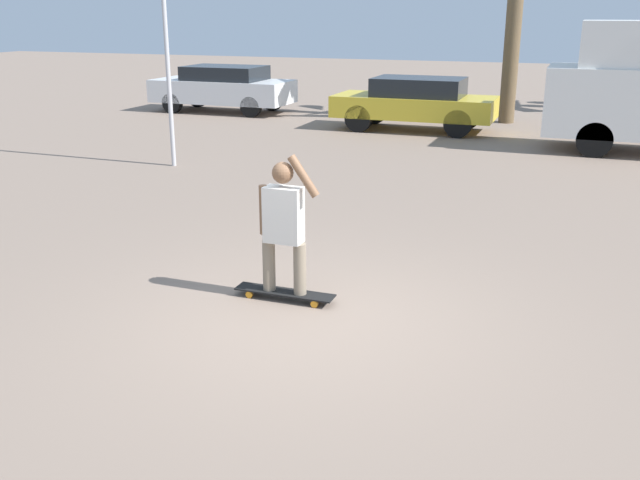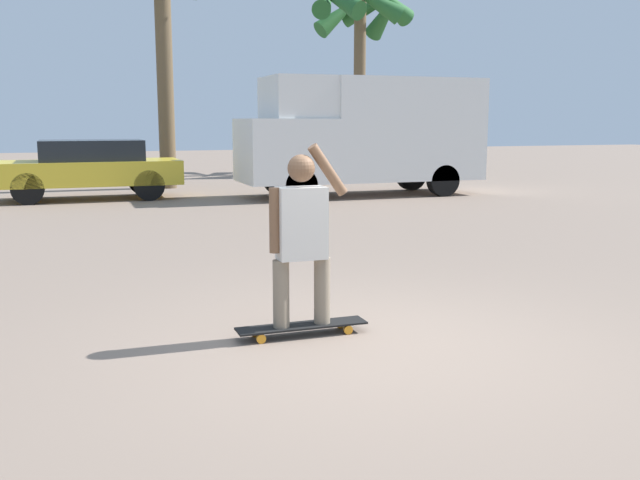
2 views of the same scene
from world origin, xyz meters
The scene contains 6 objects.
ground_plane centered at (0.00, 0.00, 0.00)m, with size 80.00×80.00×0.00m, color gray.
skateboard centered at (-0.42, 0.45, 0.08)m, with size 1.14×0.23×0.10m.
person_skateboarder centered at (-0.42, 0.45, 0.92)m, with size 0.69×0.23×1.55m.
camper_van centered at (4.72, 11.12, 1.56)m, with size 5.95×2.01×2.86m.
parked_car_yellow centered at (-1.75, 12.46, 0.75)m, with size 4.22×1.74×1.39m.
palm_tree_near_van centered at (7.77, 18.78, 5.54)m, with size 3.89×3.84×6.77m.
Camera 2 is at (-2.26, -5.18, 1.83)m, focal length 40.00 mm.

